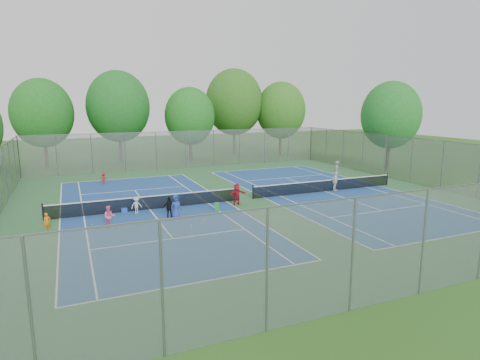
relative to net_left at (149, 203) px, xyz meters
name	(u,v)px	position (x,y,z in m)	size (l,w,h in m)	color
ground	(245,200)	(7.00, 0.00, -0.46)	(120.00, 120.00, 0.00)	#2A591C
court_pad	(245,200)	(7.00, 0.00, -0.45)	(32.00, 32.00, 0.01)	#2F6337
court_left	(150,209)	(0.00, 0.00, -0.44)	(10.97, 23.77, 0.01)	navy
court_right	(325,191)	(14.00, 0.00, -0.44)	(10.97, 23.77, 0.01)	navy
net_left	(149,203)	(0.00, 0.00, 0.00)	(12.87, 0.10, 0.91)	black
net_right	(325,186)	(14.00, 0.00, 0.00)	(12.87, 0.10, 0.91)	black
fence_north	(186,149)	(7.00, 16.00, 1.54)	(32.00, 0.10, 4.00)	gray
fence_south	(423,243)	(7.00, -16.00, 1.54)	(32.00, 0.10, 4.00)	gray
fence_east	(411,161)	(23.00, 0.00, 1.54)	(32.00, 0.10, 4.00)	gray
tree_nw	(42,113)	(-7.00, 22.00, 5.44)	(6.40, 6.40, 9.58)	#443326
tree_nl	(118,107)	(1.00, 23.00, 6.09)	(7.20, 7.20, 10.69)	#443326
tree_nc	(190,116)	(9.00, 21.00, 4.94)	(6.00, 6.00, 8.85)	#443326
tree_nr	(234,102)	(16.00, 24.00, 6.59)	(7.60, 7.60, 11.42)	#443326
tree_ne	(281,110)	(22.00, 22.00, 5.51)	(6.60, 6.60, 9.77)	#443326
tree_side_e	(391,115)	(26.00, 6.00, 5.29)	(6.00, 6.00, 9.20)	#443326
ball_crate	(124,210)	(-1.64, -0.02, -0.30)	(0.37, 0.37, 0.31)	blue
ball_hopper	(217,207)	(4.01, -2.10, -0.17)	(0.29, 0.29, 0.56)	green
student_a	(47,222)	(-6.07, -2.41, 0.08)	(0.39, 0.25, 1.06)	orange
student_b	(109,217)	(-2.83, -3.05, 0.19)	(0.62, 0.49, 1.29)	pink
student_c	(137,205)	(-0.93, -0.60, 0.09)	(0.70, 0.40, 1.08)	beige
student_d	(169,208)	(0.71, -2.69, 0.25)	(0.83, 0.35, 1.41)	black
student_e	(176,207)	(1.12, -2.71, 0.29)	(0.73, 0.47, 1.49)	#283F94
student_f	(237,194)	(5.83, -1.18, 0.30)	(1.40, 0.45, 1.51)	#A31725
child_far_baseline	(104,179)	(-2.07, 10.01, 0.06)	(0.66, 0.38, 1.02)	#AA1820
instructor	(336,172)	(17.14, 2.85, 0.50)	(0.70, 0.46, 1.91)	gray
teen_court_b	(335,181)	(14.88, -0.11, 0.33)	(0.92, 0.38, 1.57)	silver
tennis_ball_0	(204,221)	(2.45, -4.10, -0.42)	(0.07, 0.07, 0.07)	#B7C82E
tennis_ball_1	(113,228)	(-2.70, -3.23, -0.42)	(0.07, 0.07, 0.07)	gold
tennis_ball_2	(92,225)	(-3.73, -2.18, -0.42)	(0.07, 0.07, 0.07)	#A7C12D
tennis_ball_3	(192,238)	(0.96, -6.75, -0.42)	(0.07, 0.07, 0.07)	#A4C62E
tennis_ball_4	(216,236)	(2.21, -6.88, -0.42)	(0.07, 0.07, 0.07)	#A7C42D
tennis_ball_5	(191,225)	(1.55, -4.55, -0.42)	(0.07, 0.07, 0.07)	#C9E535
tennis_ball_6	(235,226)	(3.79, -5.73, -0.42)	(0.07, 0.07, 0.07)	#C6EA36
tennis_ball_7	(197,216)	(2.47, -2.74, -0.42)	(0.07, 0.07, 0.07)	#CBDB33
tennis_ball_8	(205,220)	(2.61, -3.80, -0.42)	(0.07, 0.07, 0.07)	#B4CD2F
tennis_ball_9	(191,227)	(1.40, -4.94, -0.42)	(0.07, 0.07, 0.07)	yellow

